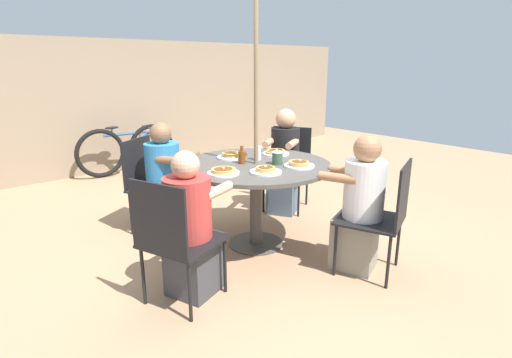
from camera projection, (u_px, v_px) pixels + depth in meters
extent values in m
plane|color=tan|center=(256.00, 244.00, 3.69)|extent=(12.00, 12.00, 0.00)
cube|color=gray|center=(107.00, 107.00, 5.97)|extent=(10.00, 0.06, 1.96)
cylinder|color=#4C4742|center=(256.00, 243.00, 3.69)|extent=(0.50, 0.50, 0.01)
cylinder|color=#4C4742|center=(256.00, 206.00, 3.59)|extent=(0.11, 0.11, 0.74)
cylinder|color=#4C4742|center=(256.00, 165.00, 3.49)|extent=(1.32, 1.32, 0.03)
cylinder|color=#846B4C|center=(256.00, 130.00, 3.40)|extent=(0.04, 0.04, 2.12)
cylinder|color=black|center=(299.00, 198.00, 4.30)|extent=(0.02, 0.02, 0.43)
cylinder|color=black|center=(263.00, 194.00, 4.43)|extent=(0.02, 0.02, 0.43)
cylinder|color=black|center=(307.00, 187.00, 4.67)|extent=(0.02, 0.02, 0.43)
cylinder|color=black|center=(274.00, 184.00, 4.80)|extent=(0.02, 0.02, 0.43)
cube|color=black|center=(286.00, 172.00, 4.49)|extent=(0.65, 0.65, 0.02)
cube|color=black|center=(292.00, 147.00, 4.63)|extent=(0.24, 0.40, 0.46)
cube|color=slate|center=(283.00, 193.00, 4.45)|extent=(0.43, 0.42, 0.43)
cylinder|color=black|center=(285.00, 151.00, 4.36)|extent=(0.31, 0.31, 0.51)
sphere|color=tan|center=(286.00, 119.00, 4.27)|extent=(0.22, 0.22, 0.22)
cylinder|color=tan|center=(292.00, 144.00, 4.13)|extent=(0.29, 0.21, 0.07)
cylinder|color=tan|center=(269.00, 142.00, 4.21)|extent=(0.29, 0.21, 0.07)
cylinder|color=black|center=(188.00, 205.00, 4.08)|extent=(0.02, 0.02, 0.43)
cylinder|color=black|center=(167.00, 219.00, 3.72)|extent=(0.02, 0.02, 0.43)
cylinder|color=black|center=(155.00, 201.00, 4.21)|extent=(0.02, 0.02, 0.43)
cylinder|color=black|center=(131.00, 214.00, 3.85)|extent=(0.02, 0.02, 0.43)
cube|color=black|center=(159.00, 188.00, 3.90)|extent=(0.65, 0.65, 0.02)
cube|color=black|center=(137.00, 162.00, 3.91)|extent=(0.40, 0.24, 0.46)
cube|color=beige|center=(170.00, 211.00, 3.93)|extent=(0.44, 0.46, 0.43)
cylinder|color=teal|center=(163.00, 167.00, 3.82)|extent=(0.33, 0.33, 0.46)
sphere|color=brown|center=(160.00, 133.00, 3.73)|extent=(0.20, 0.20, 0.20)
cylinder|color=brown|center=(185.00, 154.00, 3.85)|extent=(0.20, 0.28, 0.07)
cylinder|color=brown|center=(171.00, 160.00, 3.61)|extent=(0.20, 0.28, 0.07)
cylinder|color=black|center=(181.00, 253.00, 3.05)|extent=(0.02, 0.02, 0.43)
cylinder|color=black|center=(225.00, 265.00, 2.86)|extent=(0.02, 0.02, 0.43)
cylinder|color=black|center=(143.00, 276.00, 2.72)|extent=(0.02, 0.02, 0.43)
cylinder|color=black|center=(190.00, 292.00, 2.53)|extent=(0.02, 0.02, 0.43)
cube|color=black|center=(184.00, 241.00, 2.73)|extent=(0.61, 0.61, 0.02)
cube|color=black|center=(158.00, 219.00, 2.47)|extent=(0.17, 0.43, 0.46)
cube|color=#3D3D42|center=(195.00, 264.00, 2.88)|extent=(0.43, 0.41, 0.43)
cylinder|color=#B73833|center=(188.00, 209.00, 2.72)|extent=(0.33, 0.33, 0.45)
sphere|color=#DBA884|center=(185.00, 165.00, 2.63)|extent=(0.19, 0.19, 0.19)
cylinder|color=#DBA884|center=(188.00, 185.00, 2.90)|extent=(0.30, 0.17, 0.07)
cylinder|color=#DBA884|center=(218.00, 191.00, 2.78)|extent=(0.30, 0.17, 0.07)
cylinder|color=black|center=(335.00, 250.00, 3.09)|extent=(0.02, 0.02, 0.43)
cylinder|color=black|center=(350.00, 232.00, 3.43)|extent=(0.02, 0.02, 0.43)
cylinder|color=black|center=(388.00, 262.00, 2.91)|extent=(0.02, 0.02, 0.43)
cylinder|color=black|center=(398.00, 241.00, 3.25)|extent=(0.02, 0.02, 0.43)
cube|color=black|center=(370.00, 219.00, 3.11)|extent=(0.61, 0.61, 0.02)
cube|color=black|center=(403.00, 195.00, 2.94)|extent=(0.42, 0.18, 0.46)
cube|color=gray|center=(354.00, 243.00, 3.22)|extent=(0.40, 0.41, 0.43)
cylinder|color=white|center=(364.00, 191.00, 3.07)|extent=(0.31, 0.31, 0.47)
sphere|color=#A3704C|center=(368.00, 149.00, 2.98)|extent=(0.21, 0.21, 0.21)
cylinder|color=#A3704C|center=(338.00, 178.00, 3.02)|extent=(0.17, 0.30, 0.07)
cylinder|color=#A3704C|center=(347.00, 170.00, 3.23)|extent=(0.17, 0.30, 0.07)
cylinder|color=white|center=(223.00, 173.00, 3.15)|extent=(0.26, 0.26, 0.02)
cylinder|color=tan|center=(223.00, 171.00, 3.14)|extent=(0.19, 0.19, 0.01)
cylinder|color=tan|center=(224.00, 170.00, 3.14)|extent=(0.19, 0.19, 0.01)
ellipsoid|color=brown|center=(223.00, 169.00, 3.14)|extent=(0.15, 0.14, 0.00)
cube|color=#F4E084|center=(223.00, 168.00, 3.13)|extent=(0.02, 0.02, 0.01)
cylinder|color=white|center=(299.00, 166.00, 3.37)|extent=(0.26, 0.26, 0.02)
cylinder|color=tan|center=(299.00, 164.00, 3.36)|extent=(0.16, 0.16, 0.01)
cylinder|color=tan|center=(299.00, 163.00, 3.36)|extent=(0.17, 0.17, 0.01)
cylinder|color=tan|center=(298.00, 162.00, 3.36)|extent=(0.17, 0.17, 0.01)
ellipsoid|color=brown|center=(299.00, 161.00, 3.36)|extent=(0.13, 0.12, 0.00)
cube|color=#F4E084|center=(300.00, 160.00, 3.36)|extent=(0.03, 0.03, 0.01)
cylinder|color=white|center=(276.00, 154.00, 3.82)|extent=(0.26, 0.26, 0.02)
cylinder|color=tan|center=(276.00, 153.00, 3.81)|extent=(0.18, 0.18, 0.01)
cylinder|color=tan|center=(276.00, 152.00, 3.81)|extent=(0.19, 0.19, 0.01)
cylinder|color=tan|center=(276.00, 150.00, 3.82)|extent=(0.17, 0.17, 0.01)
ellipsoid|color=brown|center=(276.00, 150.00, 3.81)|extent=(0.14, 0.13, 0.00)
cube|color=#F4E084|center=(276.00, 149.00, 3.81)|extent=(0.02, 0.02, 0.01)
cylinder|color=white|center=(231.00, 157.00, 3.67)|extent=(0.26, 0.26, 0.02)
cylinder|color=tan|center=(231.00, 156.00, 3.67)|extent=(0.16, 0.16, 0.01)
cylinder|color=tan|center=(231.00, 155.00, 3.67)|extent=(0.16, 0.16, 0.01)
cylinder|color=tan|center=(231.00, 154.00, 3.67)|extent=(0.15, 0.15, 0.01)
cylinder|color=tan|center=(231.00, 153.00, 3.67)|extent=(0.16, 0.16, 0.01)
ellipsoid|color=brown|center=(231.00, 152.00, 3.66)|extent=(0.12, 0.11, 0.00)
cube|color=#F4E084|center=(230.00, 152.00, 3.66)|extent=(0.03, 0.03, 0.01)
cylinder|color=white|center=(266.00, 172.00, 3.18)|extent=(0.26, 0.26, 0.02)
cylinder|color=tan|center=(266.00, 170.00, 3.17)|extent=(0.16, 0.16, 0.01)
cylinder|color=tan|center=(265.00, 169.00, 3.17)|extent=(0.15, 0.15, 0.01)
cylinder|color=tan|center=(265.00, 168.00, 3.17)|extent=(0.15, 0.15, 0.01)
ellipsoid|color=brown|center=(266.00, 167.00, 3.17)|extent=(0.12, 0.11, 0.00)
cube|color=#F4E084|center=(265.00, 166.00, 3.17)|extent=(0.03, 0.03, 0.01)
cylinder|color=brown|center=(242.00, 157.00, 3.47)|extent=(0.07, 0.07, 0.11)
cylinder|color=brown|center=(242.00, 148.00, 3.45)|extent=(0.03, 0.03, 0.05)
torus|color=brown|center=(245.00, 155.00, 3.48)|extent=(0.05, 0.01, 0.05)
cylinder|color=#33513D|center=(277.00, 158.00, 3.44)|extent=(0.09, 0.09, 0.10)
cylinder|color=white|center=(277.00, 152.00, 3.43)|extent=(0.10, 0.10, 0.01)
cylinder|color=silver|center=(258.00, 153.00, 3.59)|extent=(0.06, 0.06, 0.12)
torus|color=black|center=(101.00, 153.00, 5.76)|extent=(0.72, 0.11, 0.71)
torus|color=black|center=(152.00, 147.00, 6.21)|extent=(0.72, 0.11, 0.71)
cylinder|color=#1E4C93|center=(126.00, 134.00, 5.92)|extent=(0.64, 0.08, 0.03)
cylinder|color=#1E4C93|center=(137.00, 141.00, 6.04)|extent=(0.48, 0.07, 0.27)
cylinder|color=#1E4C93|center=(112.00, 132.00, 5.79)|extent=(0.03, 0.03, 0.10)
ellipsoid|color=black|center=(112.00, 128.00, 5.77)|extent=(0.20, 0.08, 0.04)
cylinder|color=#1E4C93|center=(148.00, 128.00, 6.10)|extent=(0.06, 0.44, 0.03)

